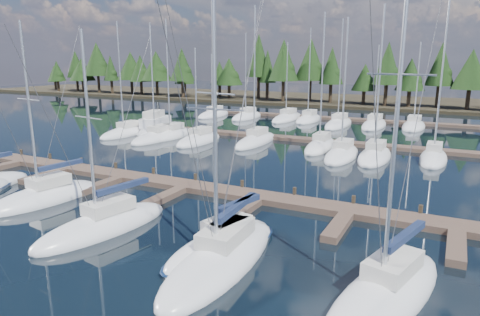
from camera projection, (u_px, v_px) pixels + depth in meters
The scene contains 12 objects.
ground at pixel (256, 157), 42.42m from camera, with size 260.00×260.00×0.00m, color black.
far_shore at pixel (369, 102), 94.55m from camera, with size 220.00×30.00×0.60m, color #2B2418.
main_dock at pixel (184, 188), 31.37m from camera, with size 44.00×6.13×0.90m.
back_docks at pixel (314, 127), 59.41m from camera, with size 50.00×21.80×0.40m.
front_sailboat_2 at pixel (45, 197), 29.09m from camera, with size 3.95×8.32×12.57m.
front_sailboat_3 at pixel (104, 226), 24.08m from camera, with size 4.11×8.93×11.72m.
front_sailboat_4 at pixel (223, 246), 21.35m from camera, with size 4.47×8.07×14.38m.
front_sailboat_5 at pixel (222, 257), 20.22m from camera, with size 3.50×10.27×13.36m.
front_sailboat_6 at pixel (387, 292), 17.17m from camera, with size 4.94×9.27×16.19m.
back_sailboat_rows at pixel (304, 132), 55.52m from camera, with size 44.97×33.44×15.86m.
motor_yacht_left at pixel (156, 128), 56.87m from camera, with size 5.18×9.81×4.68m.
tree_line at pixel (346, 69), 85.80m from camera, with size 186.91×11.42×14.50m.
Camera 1 is at (17.24, -7.63, 9.42)m, focal length 32.00 mm.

